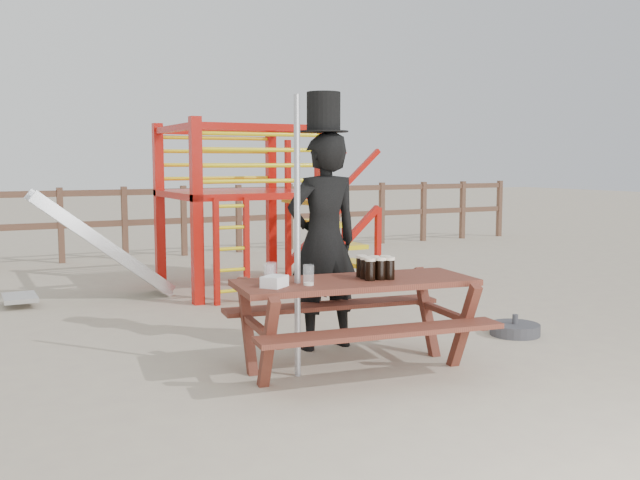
{
  "coord_description": "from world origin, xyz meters",
  "views": [
    {
      "loc": [
        -3.02,
        -4.86,
        1.6
      ],
      "look_at": [
        -0.09,
        0.8,
        0.9
      ],
      "focal_mm": 40.0,
      "sensor_mm": 36.0,
      "label": 1
    }
  ],
  "objects": [
    {
      "name": "ground",
      "position": [
        0.0,
        0.0,
        0.0
      ],
      "size": [
        60.0,
        60.0,
        0.0
      ],
      "primitive_type": "plane",
      "color": "tan",
      "rests_on": "ground"
    },
    {
      "name": "back_fence",
      "position": [
        0.0,
        7.0,
        0.74
      ],
      "size": [
        15.09,
        0.09,
        1.2
      ],
      "color": "brown",
      "rests_on": "ground"
    },
    {
      "name": "playground_fort",
      "position": [
        0.12,
        3.58,
        1.07
      ],
      "size": [
        4.71,
        1.84,
        2.1
      ],
      "color": "#B8140C",
      "rests_on": "ground"
    },
    {
      "name": "picnic_table",
      "position": [
        -0.31,
        -0.22,
        0.45
      ],
      "size": [
        1.98,
        1.49,
        0.71
      ],
      "rotation": [
        0.0,
        0.0,
        -0.13
      ],
      "color": "brown",
      "rests_on": "ground"
    },
    {
      "name": "man_with_hat",
      "position": [
        -0.22,
        0.48,
        0.98
      ],
      "size": [
        0.69,
        0.47,
        2.18
      ],
      "rotation": [
        0.0,
        0.0,
        3.18
      ],
      "color": "black",
      "rests_on": "ground"
    },
    {
      "name": "metal_pole",
      "position": [
        -0.77,
        -0.16,
        1.04
      ],
      "size": [
        0.05,
        0.05,
        2.08
      ],
      "primitive_type": "cylinder",
      "color": "#B2B2B7",
      "rests_on": "ground"
    },
    {
      "name": "parasol_base",
      "position": [
        1.57,
        0.06,
        0.05
      ],
      "size": [
        0.46,
        0.46,
        0.19
      ],
      "color": "#36363B",
      "rests_on": "ground"
    },
    {
      "name": "paper_bag",
      "position": [
        -1.0,
        -0.24,
        0.75
      ],
      "size": [
        0.23,
        0.22,
        0.08
      ],
      "primitive_type": "cube",
      "rotation": [
        0.0,
        0.0,
        0.65
      ],
      "color": "white",
      "rests_on": "picnic_table"
    },
    {
      "name": "stout_pints",
      "position": [
        -0.16,
        -0.26,
        0.79
      ],
      "size": [
        0.26,
        0.28,
        0.17
      ],
      "color": "black",
      "rests_on": "picnic_table"
    },
    {
      "name": "empty_glasses",
      "position": [
        -0.89,
        -0.15,
        0.78
      ],
      "size": [
        0.32,
        0.32,
        0.15
      ],
      "color": "silver",
      "rests_on": "picnic_table"
    }
  ]
}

